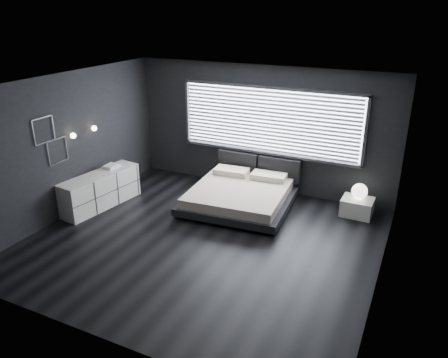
% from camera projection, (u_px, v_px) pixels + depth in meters
% --- Properties ---
extents(room, '(6.04, 6.00, 2.80)m').
position_uv_depth(room, '(202.00, 169.00, 7.38)').
color(room, black).
rests_on(room, ground).
extents(window, '(4.14, 0.09, 1.52)m').
position_uv_depth(window, '(269.00, 121.00, 9.48)').
color(window, white).
rests_on(window, ground).
extents(headboard, '(1.96, 0.16, 0.52)m').
position_uv_depth(headboard, '(258.00, 166.00, 9.90)').
color(headboard, black).
rests_on(headboard, ground).
extents(sconce_near, '(0.18, 0.11, 0.11)m').
position_uv_depth(sconce_near, '(73.00, 136.00, 8.50)').
color(sconce_near, silver).
rests_on(sconce_near, ground).
extents(sconce_far, '(0.18, 0.11, 0.11)m').
position_uv_depth(sconce_far, '(94.00, 128.00, 9.00)').
color(sconce_far, silver).
rests_on(sconce_far, ground).
extents(wall_art_upper, '(0.01, 0.48, 0.48)m').
position_uv_depth(wall_art_upper, '(44.00, 130.00, 7.94)').
color(wall_art_upper, '#47474C').
rests_on(wall_art_upper, ground).
extents(wall_art_lower, '(0.01, 0.48, 0.48)m').
position_uv_depth(wall_art_lower, '(58.00, 151.00, 8.33)').
color(wall_art_lower, '#47474C').
rests_on(wall_art_lower, ground).
extents(bed, '(2.28, 2.19, 0.55)m').
position_uv_depth(bed, '(239.00, 196.00, 9.14)').
color(bed, black).
rests_on(bed, ground).
extents(nightstand, '(0.62, 0.52, 0.36)m').
position_uv_depth(nightstand, '(357.00, 207.00, 8.81)').
color(nightstand, silver).
rests_on(nightstand, ground).
extents(orb_lamp, '(0.31, 0.31, 0.31)m').
position_uv_depth(orb_lamp, '(360.00, 191.00, 8.71)').
color(orb_lamp, white).
rests_on(orb_lamp, nightstand).
extents(dresser, '(0.76, 1.86, 0.72)m').
position_uv_depth(dresser, '(101.00, 190.00, 9.15)').
color(dresser, silver).
rests_on(dresser, ground).
extents(book_stack, '(0.27, 0.35, 0.07)m').
position_uv_depth(book_stack, '(111.00, 166.00, 9.35)').
color(book_stack, silver).
rests_on(book_stack, dresser).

